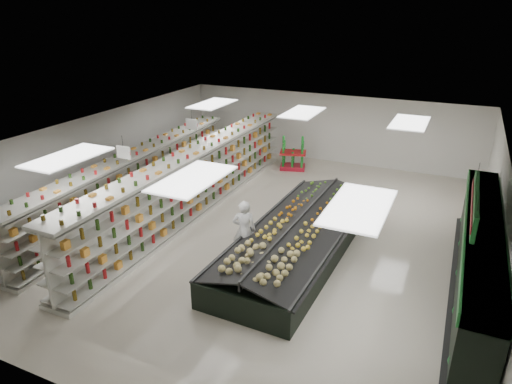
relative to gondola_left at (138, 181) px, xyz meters
The scene contains 16 objects.
floor 4.99m from the gondola_left, ahead, with size 16.00×16.00×0.00m, color beige.
ceiling 5.38m from the gondola_left, ahead, with size 14.00×16.00×0.02m, color white.
wall_back 9.53m from the gondola_left, 59.05° to the left, with size 14.00×0.02×3.20m, color white.
wall_front 9.27m from the gondola_left, 58.06° to the right, with size 14.00×0.02×3.20m, color white.
wall_left 2.21m from the gondola_left, behind, with size 0.02×16.00×3.20m, color white.
wall_right 11.91m from the gondola_left, ahead, with size 0.02×16.00×3.20m, color white.
produce_wall_case 11.50m from the gondola_left, ahead, with size 0.93×8.00×2.20m.
aisle_sign_near 2.79m from the gondola_left, 59.41° to the right, with size 0.52×0.06×0.75m.
aisle_sign_far 3.01m from the gondola_left, 63.15° to the left, with size 0.52×0.06×0.75m.
hortifruti_banner 11.34m from the gondola_left, ahead, with size 0.12×3.20×0.95m.
gondola_left is the anchor object (origin of this frame).
gondola_center 2.23m from the gondola_left, 10.92° to the left, with size 1.04×13.31×2.31m.
produce_island 6.67m from the gondola_left, ahead, with size 3.02×7.77×1.15m.
soda_endcap 7.33m from the gondola_left, 58.74° to the left, with size 1.34×1.09×1.49m.
shopper_main 5.62m from the gondola_left, 19.78° to the right, with size 0.68×0.45×1.88m, color white.
shopper_background 5.39m from the gondola_left, 73.15° to the left, with size 0.91×0.56×1.87m, color #9B8A5F.
Camera 1 is at (5.63, -12.68, 7.01)m, focal length 32.00 mm.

